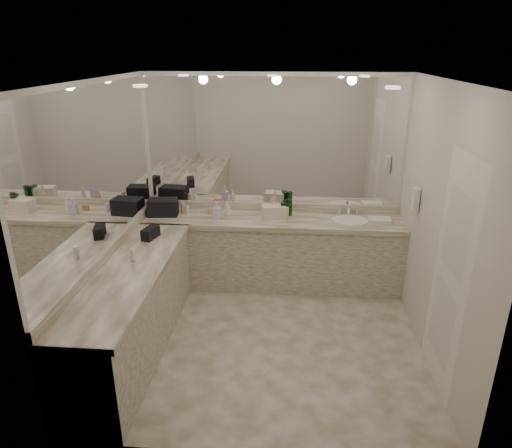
# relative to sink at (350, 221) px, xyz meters

# --- Properties ---
(floor) EXTENTS (3.20, 3.20, 0.00)m
(floor) POSITION_rel_sink_xyz_m (-0.95, -1.20, -0.90)
(floor) COLOR beige
(floor) RESTS_ON ground
(ceiling) EXTENTS (3.20, 3.20, 0.00)m
(ceiling) POSITION_rel_sink_xyz_m (-0.95, -1.20, 1.71)
(ceiling) COLOR white
(ceiling) RESTS_ON floor
(wall_back) EXTENTS (3.20, 0.02, 2.60)m
(wall_back) POSITION_rel_sink_xyz_m (-0.95, 0.30, 0.41)
(wall_back) COLOR beige
(wall_back) RESTS_ON floor
(wall_left) EXTENTS (0.02, 3.00, 2.60)m
(wall_left) POSITION_rel_sink_xyz_m (-2.55, -1.20, 0.41)
(wall_left) COLOR beige
(wall_left) RESTS_ON floor
(wall_right) EXTENTS (0.02, 3.00, 2.60)m
(wall_right) POSITION_rel_sink_xyz_m (0.65, -1.20, 0.41)
(wall_right) COLOR beige
(wall_right) RESTS_ON floor
(vanity_back_base) EXTENTS (3.20, 0.60, 0.84)m
(vanity_back_base) POSITION_rel_sink_xyz_m (-0.95, 0.00, -0.48)
(vanity_back_base) COLOR beige
(vanity_back_base) RESTS_ON floor
(vanity_back_top) EXTENTS (3.20, 0.64, 0.06)m
(vanity_back_top) POSITION_rel_sink_xyz_m (-0.95, -0.01, -0.03)
(vanity_back_top) COLOR beige
(vanity_back_top) RESTS_ON vanity_back_base
(vanity_left_base) EXTENTS (0.60, 2.40, 0.84)m
(vanity_left_base) POSITION_rel_sink_xyz_m (-2.25, -1.50, -0.48)
(vanity_left_base) COLOR beige
(vanity_left_base) RESTS_ON floor
(vanity_left_top) EXTENTS (0.64, 2.42, 0.06)m
(vanity_left_top) POSITION_rel_sink_xyz_m (-2.24, -1.50, -0.03)
(vanity_left_top) COLOR beige
(vanity_left_top) RESTS_ON vanity_left_base
(backsplash_back) EXTENTS (3.20, 0.04, 0.10)m
(backsplash_back) POSITION_rel_sink_xyz_m (-0.95, 0.28, 0.05)
(backsplash_back) COLOR beige
(backsplash_back) RESTS_ON vanity_back_top
(backsplash_left) EXTENTS (0.04, 3.00, 0.10)m
(backsplash_left) POSITION_rel_sink_xyz_m (-2.53, -1.20, 0.05)
(backsplash_left) COLOR beige
(backsplash_left) RESTS_ON vanity_left_top
(mirror_back) EXTENTS (3.12, 0.01, 1.55)m
(mirror_back) POSITION_rel_sink_xyz_m (-0.95, 0.29, 0.88)
(mirror_back) COLOR white
(mirror_back) RESTS_ON wall_back
(mirror_left) EXTENTS (0.01, 2.92, 1.55)m
(mirror_left) POSITION_rel_sink_xyz_m (-2.54, -1.20, 0.88)
(mirror_left) COLOR white
(mirror_left) RESTS_ON wall_left
(sink) EXTENTS (0.44, 0.44, 0.03)m
(sink) POSITION_rel_sink_xyz_m (0.00, 0.00, 0.00)
(sink) COLOR white
(sink) RESTS_ON vanity_back_top
(faucet) EXTENTS (0.24, 0.16, 0.14)m
(faucet) POSITION_rel_sink_xyz_m (0.00, 0.21, 0.07)
(faucet) COLOR silver
(faucet) RESTS_ON vanity_back_top
(wall_phone) EXTENTS (0.06, 0.10, 0.24)m
(wall_phone) POSITION_rel_sink_xyz_m (0.61, -0.50, 0.46)
(wall_phone) COLOR white
(wall_phone) RESTS_ON wall_right
(door) EXTENTS (0.02, 0.82, 2.10)m
(door) POSITION_rel_sink_xyz_m (0.64, -1.70, 0.16)
(door) COLOR white
(door) RESTS_ON wall_right
(black_toiletry_bag) EXTENTS (0.38, 0.27, 0.21)m
(black_toiletry_bag) POSITION_rel_sink_xyz_m (-2.31, 0.01, 0.11)
(black_toiletry_bag) COLOR black
(black_toiletry_bag) RESTS_ON vanity_back_top
(black_bag_spill) EXTENTS (0.16, 0.25, 0.13)m
(black_bag_spill) POSITION_rel_sink_xyz_m (-2.25, -0.74, 0.07)
(black_bag_spill) COLOR black
(black_bag_spill) RESTS_ON vanity_left_top
(cream_cosmetic_case) EXTENTS (0.32, 0.23, 0.17)m
(cream_cosmetic_case) POSITION_rel_sink_xyz_m (-0.93, 0.01, 0.09)
(cream_cosmetic_case) COLOR beige
(cream_cosmetic_case) RESTS_ON vanity_back_top
(hand_towel) EXTENTS (0.27, 0.18, 0.04)m
(hand_towel) POSITION_rel_sink_xyz_m (0.35, -0.02, 0.03)
(hand_towel) COLOR white
(hand_towel) RESTS_ON vanity_back_top
(lotion_left) EXTENTS (0.05, 0.05, 0.12)m
(lotion_left) POSITION_rel_sink_xyz_m (-2.25, -1.32, 0.07)
(lotion_left) COLOR white
(lotion_left) RESTS_ON vanity_left_top
(soap_bottle_a) EXTENTS (0.10, 0.10, 0.19)m
(soap_bottle_a) POSITION_rel_sink_xyz_m (-1.51, 0.05, 0.10)
(soap_bottle_a) COLOR white
(soap_bottle_a) RESTS_ON vanity_back_top
(soap_bottle_b) EXTENTS (0.11, 0.11, 0.21)m
(soap_bottle_b) POSITION_rel_sink_xyz_m (-1.63, -0.05, 0.11)
(soap_bottle_b) COLOR silver
(soap_bottle_b) RESTS_ON vanity_back_top
(soap_bottle_c) EXTENTS (0.17, 0.17, 0.19)m
(soap_bottle_c) POSITION_rel_sink_xyz_m (-0.93, 0.07, 0.10)
(soap_bottle_c) COLOR #FFD795
(soap_bottle_c) RESTS_ON vanity_back_top
(green_bottle_0) EXTENTS (0.07, 0.07, 0.20)m
(green_bottle_0) POSITION_rel_sink_xyz_m (-0.74, 0.13, 0.11)
(green_bottle_0) COLOR #165427
(green_bottle_0) RESTS_ON vanity_back_top
(green_bottle_1) EXTENTS (0.07, 0.07, 0.19)m
(green_bottle_1) POSITION_rel_sink_xyz_m (-0.79, 0.12, 0.10)
(green_bottle_1) COLOR #165427
(green_bottle_1) RESTS_ON vanity_back_top
(green_bottle_2) EXTENTS (0.07, 0.07, 0.19)m
(green_bottle_2) POSITION_rel_sink_xyz_m (-0.79, 0.08, 0.10)
(green_bottle_2) COLOR #165427
(green_bottle_2) RESTS_ON vanity_back_top
(green_bottle_3) EXTENTS (0.06, 0.06, 0.19)m
(green_bottle_3) POSITION_rel_sink_xyz_m (-0.82, 0.04, 0.10)
(green_bottle_3) COLOR #165427
(green_bottle_3) RESTS_ON vanity_back_top
(amenity_bottle_0) EXTENTS (0.06, 0.06, 0.08)m
(amenity_bottle_0) POSITION_rel_sink_xyz_m (-1.73, 0.10, 0.04)
(amenity_bottle_0) COLOR #E57F66
(amenity_bottle_0) RESTS_ON vanity_back_top
(amenity_bottle_1) EXTENTS (0.04, 0.04, 0.06)m
(amenity_bottle_1) POSITION_rel_sink_xyz_m (-2.24, 0.10, 0.04)
(amenity_bottle_1) COLOR #3F3F4C
(amenity_bottle_1) RESTS_ON vanity_back_top
(amenity_bottle_2) EXTENTS (0.04, 0.04, 0.08)m
(amenity_bottle_2) POSITION_rel_sink_xyz_m (-1.68, 0.09, 0.05)
(amenity_bottle_2) COLOR #E0B28C
(amenity_bottle_2) RESTS_ON vanity_back_top
(amenity_bottle_3) EXTENTS (0.06, 0.06, 0.14)m
(amenity_bottle_3) POSITION_rel_sink_xyz_m (-2.08, 0.09, 0.07)
(amenity_bottle_3) COLOR #E0B28C
(amenity_bottle_3) RESTS_ON vanity_back_top
(amenity_bottle_4) EXTENTS (0.07, 0.07, 0.13)m
(amenity_bottle_4) POSITION_rel_sink_xyz_m (-0.78, 0.05, 0.07)
(amenity_bottle_4) COLOR #F2D84C
(amenity_bottle_4) RESTS_ON vanity_back_top
(amenity_bottle_5) EXTENTS (0.05, 0.05, 0.06)m
(amenity_bottle_5) POSITION_rel_sink_xyz_m (-0.91, 0.12, 0.04)
(amenity_bottle_5) COLOR #F2D84C
(amenity_bottle_5) RESTS_ON vanity_back_top
(amenity_bottle_6) EXTENTS (0.05, 0.05, 0.11)m
(amenity_bottle_6) POSITION_rel_sink_xyz_m (-2.02, 0.06, 0.06)
(amenity_bottle_6) COLOR silver
(amenity_bottle_6) RESTS_ON vanity_back_top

